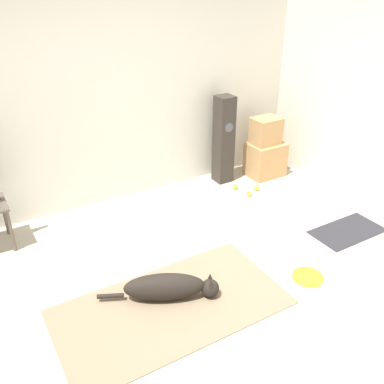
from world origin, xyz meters
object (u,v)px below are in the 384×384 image
at_px(tennis_ball_by_boxes, 249,194).
at_px(tennis_ball_near_speaker, 257,188).
at_px(dog, 169,287).
at_px(frisbee, 308,277).
at_px(cardboard_box_lower, 265,159).
at_px(floor_speaker, 224,140).
at_px(tennis_ball_loose_on_carpet, 235,187).
at_px(cardboard_box_upper, 266,131).

height_order(tennis_ball_by_boxes, tennis_ball_near_speaker, same).
xyz_separation_m(dog, tennis_ball_by_boxes, (1.68, 1.11, -0.09)).
height_order(frisbee, cardboard_box_lower, cardboard_box_lower).
relative_size(floor_speaker, tennis_ball_near_speaker, 16.93).
bearing_deg(cardboard_box_lower, tennis_ball_by_boxes, -144.86).
height_order(frisbee, tennis_ball_by_boxes, tennis_ball_by_boxes).
bearing_deg(frisbee, tennis_ball_by_boxes, 72.30).
bearing_deg(tennis_ball_loose_on_carpet, cardboard_box_lower, 13.80).
bearing_deg(frisbee, tennis_ball_loose_on_carpet, 75.66).
distance_m(cardboard_box_upper, tennis_ball_by_boxes, 0.88).
xyz_separation_m(cardboard_box_lower, tennis_ball_loose_on_carpet, (-0.57, -0.14, -0.19)).
xyz_separation_m(cardboard_box_upper, tennis_ball_by_boxes, (-0.52, -0.39, -0.59)).
distance_m(dog, frisbee, 1.27).
bearing_deg(tennis_ball_loose_on_carpet, cardboard_box_upper, 15.62).
relative_size(floor_speaker, tennis_ball_by_boxes, 16.93).
distance_m(floor_speaker, tennis_ball_by_boxes, 0.75).
distance_m(cardboard_box_upper, tennis_ball_loose_on_carpet, 0.82).
xyz_separation_m(frisbee, tennis_ball_near_speaker, (0.65, 1.57, 0.02)).
relative_size(cardboard_box_upper, tennis_ball_near_speaker, 5.30).
bearing_deg(floor_speaker, cardboard_box_upper, -14.05).
xyz_separation_m(frisbee, floor_speaker, (0.44, 2.03, 0.55)).
distance_m(cardboard_box_lower, tennis_ball_by_boxes, 0.69).
height_order(dog, cardboard_box_lower, cardboard_box_lower).
distance_m(dog, tennis_ball_by_boxes, 2.02).
bearing_deg(floor_speaker, frisbee, -102.32).
distance_m(dog, cardboard_box_upper, 2.71).
bearing_deg(floor_speaker, tennis_ball_loose_on_carpet, -89.89).
relative_size(floor_speaker, tennis_ball_loose_on_carpet, 16.93).
relative_size(dog, tennis_ball_by_boxes, 14.16).
bearing_deg(tennis_ball_near_speaker, cardboard_box_lower, 39.92).
distance_m(tennis_ball_by_boxes, tennis_ball_near_speaker, 0.18).
height_order(floor_speaker, tennis_ball_loose_on_carpet, floor_speaker).
bearing_deg(cardboard_box_lower, tennis_ball_near_speaker, -140.08).
xyz_separation_m(frisbee, cardboard_box_upper, (1.00, 1.90, 0.61)).
distance_m(frisbee, tennis_ball_by_boxes, 1.58).
height_order(frisbee, cardboard_box_upper, cardboard_box_upper).
relative_size(dog, cardboard_box_upper, 2.67).
distance_m(frisbee, tennis_ball_near_speaker, 1.70).
bearing_deg(tennis_ball_by_boxes, floor_speaker, 93.76).
height_order(dog, tennis_ball_loose_on_carpet, dog).
distance_m(cardboard_box_lower, tennis_ball_near_speaker, 0.52).
relative_size(tennis_ball_by_boxes, tennis_ball_loose_on_carpet, 1.00).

